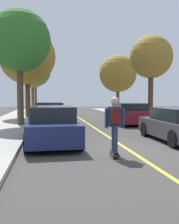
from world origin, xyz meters
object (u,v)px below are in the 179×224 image
at_px(parked_car_right_nearest, 179,125).
at_px(street_tree_left_near, 27,57).
at_px(street_tree_right_near, 118,74).
at_px(skateboard, 115,153).
at_px(parked_car_left_nearest, 51,125).
at_px(parked_car_left_near, 50,115).
at_px(parked_car_right_near, 128,114).
at_px(skateboarder, 115,122).
at_px(streetlamp, 29,82).
at_px(street_tree_left_far, 33,75).
at_px(street_tree_left_nearest, 20,41).
at_px(street_tree_right_nearest, 151,58).
at_px(street_tree_left_farthest, 36,71).

xyz_separation_m(parked_car_right_nearest, street_tree_left_near, (-6.67, 12.23, 4.34)).
distance_m(street_tree_right_near, skateboard, 18.73).
bearing_deg(parked_car_left_nearest, parked_car_left_near, 90.00).
bearing_deg(parked_car_left_nearest, parked_car_right_near, 51.49).
xyz_separation_m(parked_car_right_nearest, skateboarder, (-3.20, -2.26, 0.39)).
bearing_deg(street_tree_right_near, skateboard, -105.46).
xyz_separation_m(streetlamp, skateboarder, (3.54, -16.68, -2.02)).
distance_m(street_tree_left_far, street_tree_right_near, 9.65).
height_order(parked_car_right_nearest, street_tree_left_nearest, street_tree_left_nearest).
distance_m(street_tree_left_near, street_tree_right_nearest, 9.82).
distance_m(parked_car_left_near, street_tree_right_near, 11.97).
height_order(street_tree_right_nearest, streetlamp, street_tree_right_nearest).
xyz_separation_m(parked_car_left_nearest, street_tree_left_farthest, (-1.69, 27.73, 4.65)).
xyz_separation_m(street_tree_left_far, skateboard, (3.48, -22.47, -4.10)).
bearing_deg(parked_car_left_near, street_tree_left_farthest, 94.38).
bearing_deg(street_tree_left_farthest, parked_car_left_near, -85.62).
bearing_deg(street_tree_left_farthest, street_tree_left_nearest, -90.00).
bearing_deg(street_tree_right_nearest, street_tree_left_near, 148.57).
height_order(parked_car_left_near, street_tree_left_near, street_tree_left_near).
distance_m(street_tree_left_nearest, street_tree_left_near, 6.07).
xyz_separation_m(street_tree_left_near, skateboard, (3.48, -14.45, -4.90)).
bearing_deg(street_tree_left_farthest, street_tree_right_nearest, -68.25).
height_order(street_tree_right_near, skateboarder, street_tree_right_near).
distance_m(parked_car_left_nearest, street_tree_right_nearest, 10.20).
height_order(street_tree_left_far, street_tree_left_farthest, street_tree_left_farthest).
xyz_separation_m(street_tree_left_nearest, street_tree_left_far, (0.00, 14.09, -0.77)).
relative_size(street_tree_left_farthest, street_tree_right_nearest, 1.28).
height_order(parked_car_right_near, street_tree_left_farthest, street_tree_left_farthest).
xyz_separation_m(street_tree_left_nearest, skateboard, (3.48, -8.39, -4.87)).
distance_m(street_tree_left_far, street_tree_left_farthest, 7.90).
bearing_deg(street_tree_left_far, parked_car_left_near, -83.22).
bearing_deg(streetlamp, parked_car_left_near, -78.18).
distance_m(parked_car_left_near, skateboarder, 8.51).
bearing_deg(street_tree_left_far, skateboarder, -81.23).
height_order(parked_car_right_nearest, street_tree_left_near, street_tree_left_near).
relative_size(parked_car_right_nearest, street_tree_left_near, 0.59).
bearing_deg(parked_car_right_nearest, street_tree_left_farthest, 103.37).
height_order(street_tree_left_nearest, street_tree_right_nearest, street_tree_left_nearest).
height_order(parked_car_right_nearest, street_tree_right_near, street_tree_right_near).
bearing_deg(street_tree_right_nearest, parked_car_right_nearest, -103.32).
distance_m(parked_car_right_nearest, street_tree_left_farthest, 29.23).
bearing_deg(street_tree_right_near, street_tree_left_far, 150.04).
xyz_separation_m(parked_car_left_nearest, street_tree_left_near, (-1.69, 11.89, 4.30)).
xyz_separation_m(street_tree_left_far, skateboarder, (3.47, -22.51, -3.16)).
distance_m(street_tree_right_near, skateboarder, 18.59).
bearing_deg(street_tree_left_nearest, parked_car_right_nearest, -42.75).
xyz_separation_m(parked_car_left_near, skateboarder, (1.79, -8.32, 0.34)).
height_order(parked_car_right_nearest, skateboard, parked_car_right_nearest).
bearing_deg(parked_car_right_nearest, parked_car_left_nearest, 176.05).
relative_size(parked_car_right_near, street_tree_left_far, 0.75).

